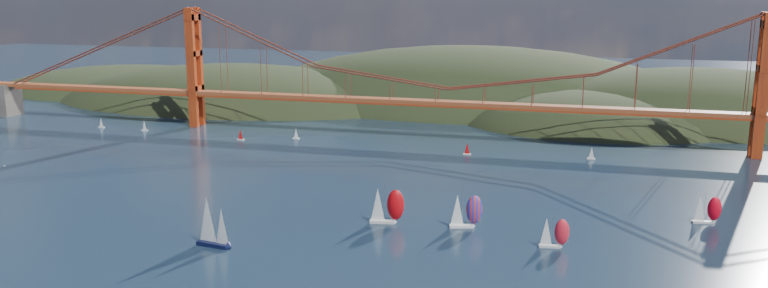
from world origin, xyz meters
TOP-DOWN VIEW (x-y plane):
  - headlands at (44.95, 278.29)m, footprint 725.00×225.00m
  - bridge at (-1.75, 180.00)m, footprint 552.00×12.00m
  - sloop_navy at (-30.33, 30.73)m, footprint 9.39×5.76m
  - racer_0 at (6.50, 60.88)m, footprint 9.73×4.77m
  - racer_1 at (52.05, 53.41)m, footprint 7.54×3.65m
  - racer_3 at (91.26, 85.23)m, footprint 7.68×3.90m
  - racer_rwb at (28.07, 63.18)m, footprint 9.11×5.54m
  - distant_boat_0 at (-160.47, 162.93)m, footprint 3.00×2.00m
  - distant_boat_1 at (-136.87, 162.01)m, footprint 3.00×2.00m
  - distant_boat_2 at (-85.00, 154.59)m, footprint 3.00×2.00m
  - distant_boat_3 at (-63.13, 163.46)m, footprint 3.00×2.00m
  - distant_boat_8 at (59.67, 158.25)m, footprint 3.00×2.00m
  - distant_boat_9 at (13.01, 153.01)m, footprint 3.00×2.00m
  - gull at (-81.85, 20.15)m, footprint 0.90×0.25m

SIDE VIEW (x-z plane):
  - headlands at x=44.95m, z-range -60.46..35.54m
  - distant_boat_0 at x=-160.47m, z-range 0.06..4.76m
  - distant_boat_1 at x=-136.87m, z-range 0.06..4.76m
  - distant_boat_2 at x=-85.00m, z-range 0.06..4.76m
  - distant_boat_3 at x=-63.13m, z-range 0.06..4.76m
  - distant_boat_8 at x=59.67m, z-range 0.06..4.76m
  - distant_boat_9 at x=13.01m, z-range 0.06..4.76m
  - racer_1 at x=52.05m, z-range -0.23..8.26m
  - racer_3 at x=91.26m, z-range -0.24..8.40m
  - racer_rwb at x=28.07m, z-range -0.28..9.92m
  - racer_0 at x=6.50m, z-range -0.30..10.65m
  - sloop_navy at x=-30.33m, z-range -0.83..13.31m
  - gull at x=-81.85m, z-range 19.64..19.82m
  - bridge at x=-1.75m, z-range 4.73..59.73m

